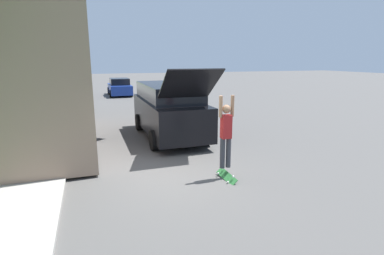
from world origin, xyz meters
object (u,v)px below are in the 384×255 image
Objects in this scene: skateboarder at (226,131)px; skateboard at (226,176)px; car_down_street at (120,87)px; suv_parked at (169,109)px.

skateboarder is 2.37× the size of skateboard.
car_down_street is 5.04× the size of skateboard.
suv_parked reaches higher than skateboard.
suv_parked is 4.67m from skateboarder.
suv_parked is at bearing 93.45° from skateboard.
suv_parked reaches higher than car_down_street.
suv_parked reaches higher than skateboarder.
skateboard is (0.00, -0.09, -1.18)m from skateboarder.
skateboard is at bearing -88.81° from skateboarder.
skateboarder is at bearing 91.19° from skateboard.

